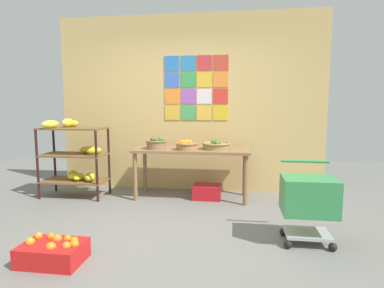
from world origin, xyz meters
name	(u,v)px	position (x,y,z in m)	size (l,w,h in m)	color
ground	(162,235)	(0.00, 0.00, 0.00)	(9.68, 9.68, 0.00)	slate
back_wall_with_art	(189,104)	(0.00, 1.87, 1.40)	(4.24, 0.07, 2.79)	tan
banana_shelf_unit	(77,154)	(-1.61, 1.25, 0.65)	(0.95, 0.58, 1.18)	black
display_table	(191,155)	(0.12, 1.39, 0.65)	(1.69, 0.61, 0.74)	olive
fruit_basket_back_right	(186,145)	(0.06, 1.29, 0.80)	(0.32, 0.32, 0.15)	#9E713E
fruit_basket_left	(216,145)	(0.48, 1.39, 0.80)	(0.41, 0.41, 0.15)	olive
fruit_basket_back_left	(157,143)	(-0.39, 1.33, 0.82)	(0.31, 0.31, 0.18)	#886545
produce_crate_under_table	(207,192)	(0.35, 1.38, 0.10)	(0.40, 0.31, 0.21)	red
orange_crate_foreground	(53,252)	(-0.81, -0.71, 0.10)	(0.53, 0.36, 0.23)	red
shopping_cart	(308,198)	(1.48, 0.01, 0.46)	(0.51, 0.45, 0.80)	black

